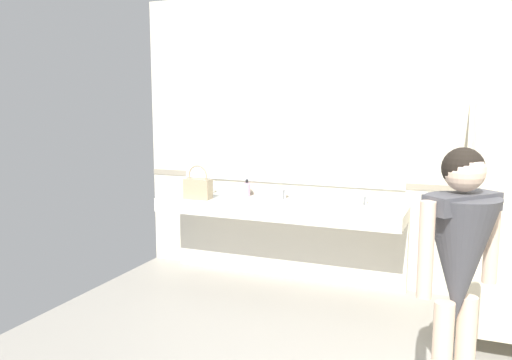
{
  "coord_description": "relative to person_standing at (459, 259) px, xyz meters",
  "views": [
    {
      "loc": [
        -0.44,
        -2.62,
        1.88
      ],
      "look_at": [
        -2.08,
        1.4,
        1.23
      ],
      "focal_mm": 37.31,
      "sensor_mm": 36.0,
      "label": 1
    }
  ],
  "objects": [
    {
      "name": "person_standing",
      "position": [
        0.0,
        0.0,
        0.0
      ],
      "size": [
        0.56,
        0.56,
        1.64
      ],
      "color": "beige",
      "rests_on": "ground_plane"
    },
    {
      "name": "handbag",
      "position": [
        -2.59,
        1.83,
        -0.06
      ],
      "size": [
        0.28,
        0.13,
        0.36
      ],
      "color": "tan",
      "rests_on": "vanity_counter"
    },
    {
      "name": "paper_cup",
      "position": [
        -1.25,
        1.86,
        -0.12
      ],
      "size": [
        0.07,
        0.07,
        0.1
      ],
      "primitive_type": "cylinder",
      "color": "white",
      "rests_on": "vanity_counter"
    },
    {
      "name": "vanity_counter",
      "position": [
        -1.76,
        2.07,
        -0.4
      ],
      "size": [
        2.53,
        0.6,
        0.97
      ],
      "color": "silver",
      "rests_on": "ground_plane"
    },
    {
      "name": "mirror_panel",
      "position": [
        -1.76,
        2.29,
        0.67
      ],
      "size": [
        2.43,
        0.02,
        1.4
      ],
      "primitive_type": "cube",
      "color": "silver",
      "rests_on": "wall_back"
    },
    {
      "name": "soap_dispenser",
      "position": [
        -2.18,
        2.16,
        -0.1
      ],
      "size": [
        0.07,
        0.07,
        0.18
      ],
      "color": "#D899B2",
      "rests_on": "vanity_counter"
    }
  ]
}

